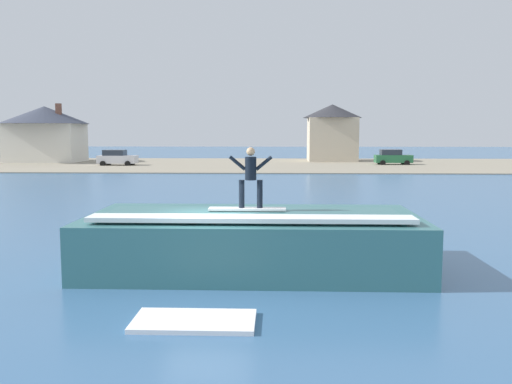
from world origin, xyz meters
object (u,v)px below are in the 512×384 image
(wave_crest, at_px, (253,240))
(house_with_chimney, at_px, (45,129))
(surfer, at_px, (251,174))
(car_far_shore, at_px, (393,157))
(car_near_shore, at_px, (117,158))
(house_gabled_white, at_px, (332,131))
(surfboard, at_px, (247,209))

(wave_crest, relative_size, house_with_chimney, 0.86)
(surfer, distance_m, car_far_shore, 51.85)
(wave_crest, bearing_deg, surfer, -100.20)
(house_with_chimney, bearing_deg, car_far_shore, -5.50)
(wave_crest, xyz_separation_m, car_far_shore, (14.36, 49.46, 0.12))
(surfer, bearing_deg, house_with_chimney, 118.17)
(car_near_shore, height_order, house_gabled_white, house_gabled_white)
(surfer, height_order, house_with_chimney, house_with_chimney)
(surfboard, bearing_deg, house_with_chimney, 118.08)
(surfer, bearing_deg, wave_crest, 79.80)
(surfboard, distance_m, car_near_shore, 50.43)
(car_near_shore, height_order, house_with_chimney, house_with_chimney)
(surfer, distance_m, house_with_chimney, 61.21)
(surfer, bearing_deg, car_near_shore, 110.56)
(house_gabled_white, bearing_deg, surfboard, -98.03)
(wave_crest, distance_m, car_far_shore, 51.51)
(house_gabled_white, bearing_deg, car_far_shore, -50.67)
(house_with_chimney, relative_size, house_gabled_white, 1.43)
(surfer, relative_size, car_far_shore, 0.40)
(car_far_shore, height_order, house_gabled_white, house_gabled_white)
(surfboard, bearing_deg, car_far_shore, 73.75)
(surfer, relative_size, house_with_chimney, 0.15)
(car_near_shore, distance_m, car_far_shore, 32.23)
(wave_crest, height_order, surfer, surfer)
(house_with_chimney, xyz_separation_m, house_gabled_white, (36.92, 3.63, -0.18))
(car_near_shore, relative_size, car_far_shore, 1.02)
(wave_crest, height_order, house_gabled_white, house_gabled_white)
(wave_crest, xyz_separation_m, surfer, (-0.06, -0.31, 1.95))
(surfboard, distance_m, house_gabled_white, 58.22)
(surfboard, height_order, surfer, surfer)
(wave_crest, xyz_separation_m, house_gabled_white, (7.98, 57.26, 3.26))
(surfer, relative_size, car_near_shore, 0.39)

